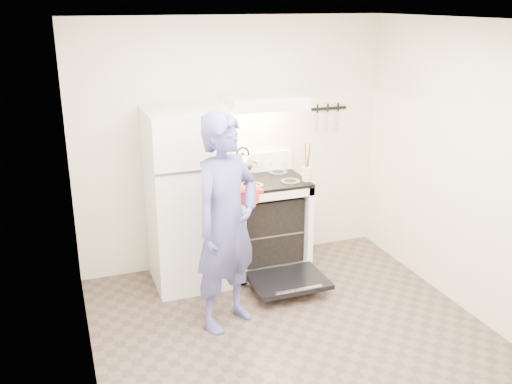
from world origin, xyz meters
TOP-DOWN VIEW (x-y plane):
  - floor at (0.00, 0.00)m, footprint 3.60×3.60m
  - back_wall at (0.00, 1.80)m, footprint 3.20×0.02m
  - refrigerator at (-0.58, 1.45)m, footprint 0.70×0.70m
  - stove_body at (0.23, 1.48)m, footprint 0.76×0.65m
  - cooktop at (0.23, 1.48)m, footprint 0.76×0.65m
  - backsplash at (0.23, 1.76)m, footprint 0.76×0.07m
  - oven_door at (0.23, 0.88)m, footprint 0.70×0.54m
  - oven_rack at (0.23, 1.48)m, footprint 0.60×0.52m
  - range_hood at (0.23, 1.55)m, footprint 0.76×0.50m
  - knife_strip at (1.05, 1.79)m, footprint 0.40×0.02m
  - pizza_stone at (0.20, 1.41)m, footprint 0.35×0.35m
  - tea_kettle at (0.03, 1.61)m, footprint 0.26×0.21m
  - utensil_jar at (0.55, 1.22)m, footprint 0.09×0.09m
  - person at (-0.46, 0.58)m, footprint 0.79×0.70m
  - dutch_oven at (-0.18, 0.92)m, footprint 0.32×0.25m

SIDE VIEW (x-z plane):
  - floor at x=0.00m, z-range 0.00..0.00m
  - oven_door at x=0.23m, z-range 0.10..0.15m
  - oven_rack at x=0.23m, z-range 0.43..0.45m
  - pizza_stone at x=0.20m, z-range 0.45..0.46m
  - stove_body at x=0.23m, z-range 0.00..0.92m
  - refrigerator at x=-0.58m, z-range 0.00..1.70m
  - person at x=-0.46m, z-range 0.00..1.82m
  - cooktop at x=0.23m, z-range 0.92..0.95m
  - dutch_oven at x=-0.18m, z-range 0.91..1.13m
  - utensil_jar at x=0.55m, z-range 0.98..1.11m
  - backsplash at x=0.23m, z-range 0.95..1.15m
  - tea_kettle at x=0.03m, z-range 0.95..1.26m
  - back_wall at x=0.00m, z-range 0.00..2.50m
  - knife_strip at x=1.05m, z-range 1.54..1.56m
  - range_hood at x=0.23m, z-range 1.65..1.77m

